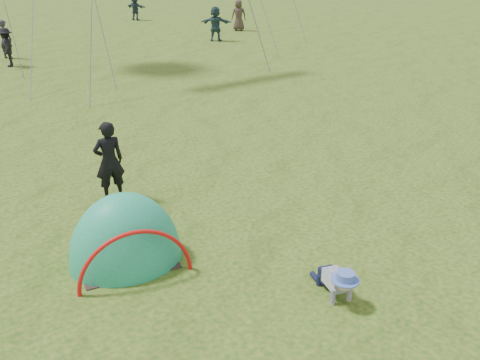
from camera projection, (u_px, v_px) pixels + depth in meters
ground at (307, 316)px, 7.58m from camera, size 140.00×140.00×0.00m
crawling_toddler at (337, 280)px, 7.89m from camera, size 0.72×0.87×0.58m
popup_tent at (127, 260)px, 8.92m from camera, size 2.12×1.86×2.42m
standing_adult at (109, 161)px, 10.74m from camera, size 0.64×0.45×1.65m
crowd_person_5 at (135, 8)px, 35.62m from camera, size 1.03×1.53×1.59m
crowd_person_9 at (7, 47)px, 22.34m from camera, size 0.92×1.18×1.61m
crowd_person_10 at (239, 15)px, 31.41m from camera, size 1.02×0.91×1.76m
crowd_person_11 at (216, 24)px, 28.11m from camera, size 1.52×1.56×1.78m
crowd_person_12 at (5, 39)px, 23.91m from camera, size 0.71×0.73×1.70m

